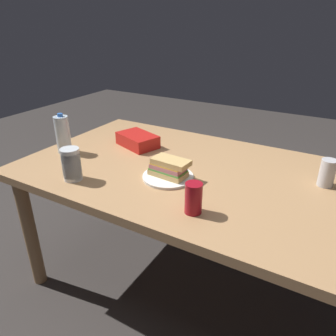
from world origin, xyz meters
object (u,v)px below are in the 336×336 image
(soda_can_red, at_px, (193,198))
(chip_bag, at_px, (138,140))
(soda_can_silver, at_px, (327,173))
(plastic_cup_stack, at_px, (71,164))
(water_bottle_tall, at_px, (63,134))
(dining_table, at_px, (201,186))
(paper_plate, at_px, (168,177))
(sandwich, at_px, (169,167))

(soda_can_red, relative_size, chip_bag, 0.53)
(soda_can_silver, bearing_deg, plastic_cup_stack, -153.06)
(water_bottle_tall, relative_size, soda_can_silver, 1.76)
(dining_table, height_order, soda_can_red, soda_can_red)
(soda_can_red, xyz_separation_m, soda_can_silver, (0.41, 0.48, 0.00))
(dining_table, height_order, water_bottle_tall, water_bottle_tall)
(paper_plate, bearing_deg, dining_table, 50.44)
(paper_plate, height_order, soda_can_red, soda_can_red)
(sandwich, relative_size, soda_can_silver, 1.55)
(sandwich, height_order, plastic_cup_stack, plastic_cup_stack)
(chip_bag, xyz_separation_m, water_bottle_tall, (-0.29, -0.27, 0.07))
(paper_plate, height_order, plastic_cup_stack, plastic_cup_stack)
(dining_table, height_order, plastic_cup_stack, plastic_cup_stack)
(plastic_cup_stack, bearing_deg, sandwich, 31.58)
(sandwich, bearing_deg, dining_table, 51.12)
(chip_bag, bearing_deg, sandwich, 163.50)
(paper_plate, bearing_deg, chip_bag, 143.34)
(dining_table, relative_size, sandwich, 9.36)
(paper_plate, bearing_deg, soda_can_silver, 23.98)
(soda_can_red, xyz_separation_m, plastic_cup_stack, (-0.59, -0.03, 0.01))
(plastic_cup_stack, bearing_deg, chip_bag, 88.07)
(dining_table, xyz_separation_m, soda_can_red, (0.12, -0.33, 0.14))
(paper_plate, xyz_separation_m, plastic_cup_stack, (-0.37, -0.23, 0.07))
(sandwich, xyz_separation_m, chip_bag, (-0.35, 0.26, -0.02))
(paper_plate, distance_m, soda_can_red, 0.30)
(plastic_cup_stack, bearing_deg, water_bottle_tall, 142.08)
(chip_bag, bearing_deg, dining_table, -176.12)
(paper_plate, height_order, chip_bag, chip_bag)
(chip_bag, relative_size, plastic_cup_stack, 1.54)
(sandwich, bearing_deg, paper_plate, -157.89)
(paper_plate, bearing_deg, water_bottle_tall, -179.10)
(chip_bag, bearing_deg, plastic_cup_stack, 107.77)
(soda_can_red, xyz_separation_m, chip_bag, (-0.57, 0.46, -0.03))
(dining_table, height_order, soda_can_silver, soda_can_silver)
(paper_plate, bearing_deg, sandwich, 22.11)
(paper_plate, bearing_deg, plastic_cup_stack, -148.33)
(soda_can_silver, bearing_deg, chip_bag, -178.86)
(sandwich, height_order, soda_can_red, soda_can_red)
(paper_plate, distance_m, chip_bag, 0.44)
(paper_plate, relative_size, chip_bag, 1.02)
(water_bottle_tall, bearing_deg, chip_bag, 42.66)
(sandwich, relative_size, soda_can_red, 1.55)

